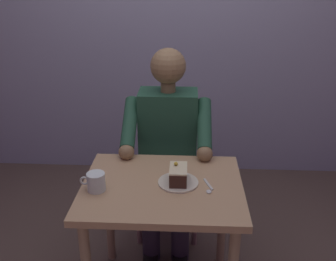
% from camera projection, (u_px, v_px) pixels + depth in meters
% --- Properties ---
extents(dining_table, '(0.80, 0.65, 0.70)m').
position_uv_depth(dining_table, '(162.00, 203.00, 1.97)').
color(dining_table, tan).
rests_on(dining_table, ground).
extents(chair, '(0.42, 0.42, 0.90)m').
position_uv_depth(chair, '(169.00, 159.00, 2.63)').
color(chair, '#A47F7C').
rests_on(chair, ground).
extents(seated_person, '(0.53, 0.58, 1.27)m').
position_uv_depth(seated_person, '(167.00, 148.00, 2.41)').
color(seated_person, '#23503B').
rests_on(seated_person, ground).
extents(dessert_plate, '(0.20, 0.20, 0.01)m').
position_uv_depth(dessert_plate, '(178.00, 182.00, 1.94)').
color(dessert_plate, silver).
rests_on(dessert_plate, dining_table).
extents(cake_slice, '(0.09, 0.14, 0.10)m').
position_uv_depth(cake_slice, '(178.00, 174.00, 1.92)').
color(cake_slice, '#40251D').
rests_on(cake_slice, dessert_plate).
extents(coffee_cup, '(0.12, 0.09, 0.09)m').
position_uv_depth(coffee_cup, '(96.00, 181.00, 1.86)').
color(coffee_cup, white).
rests_on(coffee_cup, dining_table).
extents(dessert_spoon, '(0.05, 0.14, 0.01)m').
position_uv_depth(dessert_spoon, '(209.00, 188.00, 1.89)').
color(dessert_spoon, silver).
rests_on(dessert_spoon, dining_table).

